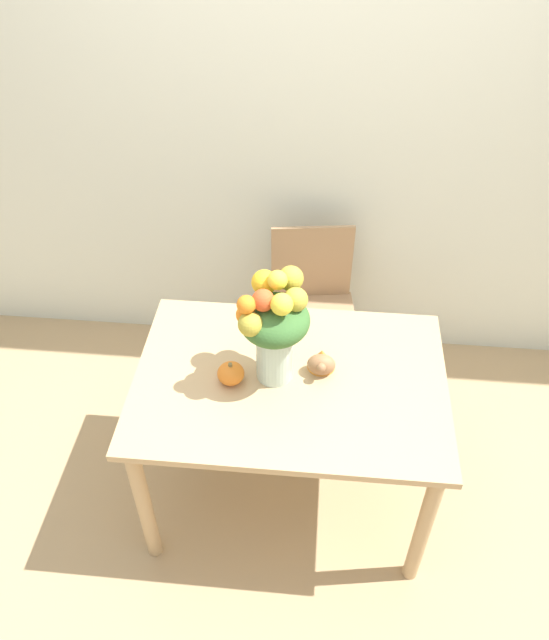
% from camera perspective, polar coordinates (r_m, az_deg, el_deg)
% --- Properties ---
extents(ground_plane, '(12.00, 12.00, 0.00)m').
position_cam_1_polar(ground_plane, '(2.97, 1.18, -15.14)').
color(ground_plane, tan).
extents(wall_back, '(8.00, 0.06, 2.70)m').
position_cam_1_polar(wall_back, '(2.90, 3.29, 18.80)').
color(wall_back, silver).
rests_on(wall_back, ground_plane).
extents(dining_table, '(1.19, 0.82, 0.75)m').
position_cam_1_polar(dining_table, '(2.46, 1.39, -7.14)').
color(dining_table, tan).
rests_on(dining_table, ground_plane).
extents(flower_vase, '(0.26, 0.28, 0.45)m').
position_cam_1_polar(flower_vase, '(2.21, -0.08, -0.48)').
color(flower_vase, '#B2CCBC').
rests_on(flower_vase, dining_table).
extents(pumpkin, '(0.10, 0.10, 0.09)m').
position_cam_1_polar(pumpkin, '(2.34, -4.02, -4.89)').
color(pumpkin, orange).
rests_on(pumpkin, dining_table).
extents(turkey_figurine, '(0.11, 0.14, 0.09)m').
position_cam_1_polar(turkey_figurine, '(2.38, 4.31, -3.77)').
color(turkey_figurine, '#936642').
rests_on(turkey_figurine, dining_table).
extents(dining_chair_near_window, '(0.47, 0.47, 0.86)m').
position_cam_1_polar(dining_chair_near_window, '(3.11, 3.49, 0.89)').
color(dining_chair_near_window, '#9E7A56').
rests_on(dining_chair_near_window, ground_plane).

